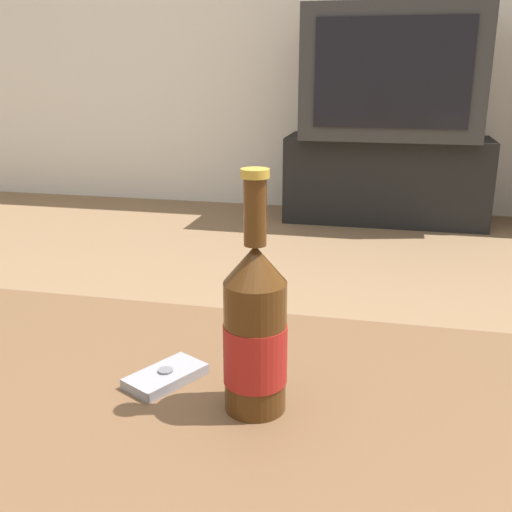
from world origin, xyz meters
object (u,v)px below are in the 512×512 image
cell_phone (167,376)px  television (392,73)px  beer_bottle (255,332)px  tv_stand (386,179)px

cell_phone → television: bearing=112.9°
television → cell_phone: size_ratio=7.44×
beer_bottle → cell_phone: size_ratio=2.45×
tv_stand → cell_phone: (-0.25, -2.66, 0.19)m
beer_bottle → cell_phone: (-0.13, 0.04, -0.09)m
television → beer_bottle: television is taller
tv_stand → cell_phone: 2.68m
tv_stand → beer_bottle: beer_bottle is taller
cell_phone → tv_stand: bearing=112.9°
cell_phone → beer_bottle: bearing=12.3°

